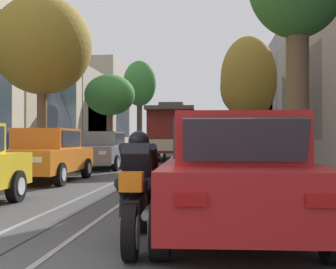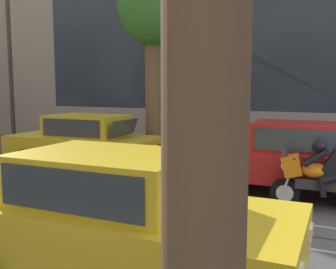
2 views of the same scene
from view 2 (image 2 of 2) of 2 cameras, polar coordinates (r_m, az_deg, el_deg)
parked_car_yellow_near_left at (r=4.89m, az=-7.68°, el=-11.72°), size 2.05×4.38×1.58m
parked_car_red_near_right at (r=9.16m, az=18.15°, el=-3.21°), size 2.10×4.41×1.58m
parked_car_yellow_second_right at (r=11.36m, az=-12.11°, el=-1.11°), size 2.11×4.41×1.58m
street_tree_kerb_right_near at (r=12.11m, az=-2.17°, el=17.80°), size 2.22×2.11×6.19m
motorcycle_with_rider at (r=7.98m, az=21.83°, el=-5.95°), size 0.56×1.99×1.37m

